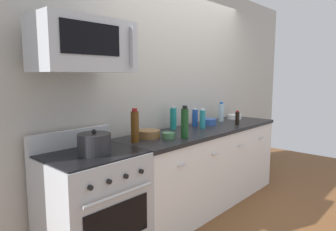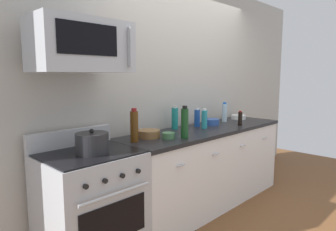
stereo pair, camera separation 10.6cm
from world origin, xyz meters
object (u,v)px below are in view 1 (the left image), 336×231
Objects in this scene: bottle_water_clear at (221,112)px; stockpot at (94,144)px; range_oven at (93,207)px; bottle_wine_green at (185,123)px; bottle_dish_soap at (203,119)px; bottle_soy_sauce_dark at (237,118)px; bowl_white_ceramic at (234,117)px; bowl_wooden_salad at (149,134)px; bottle_wine_amber at (135,126)px; bottle_soda_blue at (195,118)px; microwave at (84,46)px; bowl_green_glaze at (169,135)px; bottle_sparkling_teal at (173,118)px; bowl_blue_mixing at (209,121)px.

bottle_water_clear reaches higher than stockpot.
range_oven is 3.36× the size of bottle_wine_green.
bottle_dish_soap reaches higher than bottle_soy_sauce_dark.
bottle_dish_soap is 1.50m from stockpot.
bowl_white_ceramic is at bearing -3.74° from bottle_water_clear.
bowl_wooden_salad is (-1.39, -0.05, -0.08)m from bottle_water_clear.
bottle_wine_amber is 0.98× the size of bottle_wine_green.
bottle_soy_sauce_dark reaches higher than bowl_white_ceramic.
bottle_soy_sauce_dark is at bearing -37.60° from bottle_soda_blue.
bottle_dish_soap is (1.50, -0.04, -0.72)m from microwave.
stockpot reaches higher than bowl_white_ceramic.
bottle_dish_soap is at bearing 2.23° from stockpot.
bottle_wine_green is at bearing -168.44° from bowl_white_ceramic.
bottle_soy_sauce_dark is 0.54m from bowl_white_ceramic.
range_oven is 0.78m from bottle_wine_amber.
bowl_green_glaze is at bearing -59.09° from bowl_wooden_salad.
bowl_green_glaze is (0.32, -0.12, -0.12)m from bottle_wine_amber.
bottle_soda_blue reaches higher than bowl_wooden_salad.
bottle_wine_amber reaches higher than range_oven.
bottle_soy_sauce_dark is at bearing -4.60° from bowl_green_glaze.
stockpot is (-2.43, -0.17, 0.05)m from bowl_white_ceramic.
bottle_soda_blue reaches higher than bowl_white_ceramic.
stockpot reaches higher than bottle_soy_sauce_dark.
bottle_dish_soap is 1.03× the size of bowl_wooden_salad.
stockpot is at bearing -174.81° from bottle_water_clear.
bottle_wine_green is at bearing -151.05° from bottle_soda_blue.
bowl_wooden_salad is (-0.79, 0.08, -0.07)m from bottle_dish_soap.
bottle_wine_green is (-1.17, -0.32, 0.03)m from bottle_water_clear.
range_oven is at bearing -173.07° from bowl_wooden_salad.
bottle_wine_green is (-0.61, -0.34, 0.05)m from bottle_soda_blue.
range_oven is 3.43× the size of bottle_wine_amber.
bottle_soda_blue is 0.84m from bowl_wooden_salad.
bowl_green_glaze is at bearing 175.40° from bottle_soy_sauce_dark.
bottle_wine_amber is (-1.01, 0.03, 0.04)m from bottle_dish_soap.
bowl_white_ceramic is at bearing 11.56° from bottle_wine_green.
bottle_water_clear is 2.12m from stockpot.
bottle_wine_amber is 1.62m from bottle_water_clear.
bottle_dish_soap is at bearing -39.20° from bottle_sparkling_teal.
bowl_wooden_salad is at bearing 12.67° from bottle_wine_amber.
bottle_wine_green is (0.94, -0.19, 0.60)m from range_oven.
bowl_white_ceramic is (2.43, 0.12, 0.48)m from range_oven.
bowl_wooden_salad is (0.72, 0.04, -0.79)m from microwave.
bowl_white_ceramic is (1.49, 0.30, -0.12)m from bottle_wine_green.
bottle_wine_green reaches higher than bowl_green_glaze.
stockpot reaches higher than range_oven.
bottle_water_clear is 1.30× the size of bowl_blue_mixing.
bottle_wine_green is 1.41× the size of bowl_wooden_salad.
range_oven reaches higher than bowl_white_ceramic.
bottle_sparkling_teal is 0.53m from bowl_green_glaze.
bowl_white_ceramic is 0.78× the size of stockpot.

